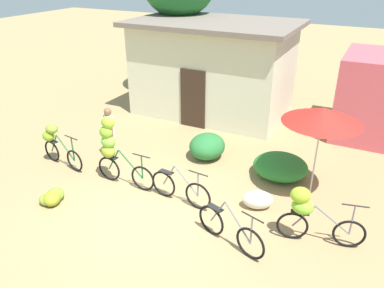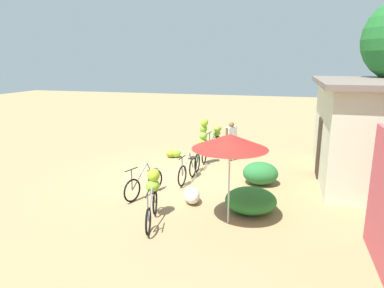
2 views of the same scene
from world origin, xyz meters
TOP-DOWN VIEW (x-y plane):
  - ground_plane at (0.00, 0.00)m, footprint 60.00×60.00m
  - building_low at (-1.50, 6.50)m, footprint 5.76×3.75m
  - hedge_bush_front_left at (-0.11, 3.03)m, footprint 1.01×1.13m
  - hedge_bush_front_right at (2.06, 2.95)m, footprint 1.43×1.37m
  - market_umbrella at (2.95, 2.50)m, footprint 1.80×1.80m
  - bicycle_leftmost at (-3.72, 0.81)m, footprint 1.60×0.49m
  - bicycle_near_pile at (-1.66, 0.73)m, footprint 1.71×0.40m
  - bicycle_center_loaded at (0.27, 0.69)m, footprint 1.65×0.22m
  - bicycle_by_shop at (1.87, -0.18)m, footprint 1.62×0.57m
  - bicycle_rightmost at (3.19, 0.63)m, footprint 1.70×0.56m
  - banana_pile_on_ground at (-2.41, -0.72)m, footprint 0.62×0.68m
  - produce_sack at (1.98, 1.30)m, footprint 0.81×0.67m
  - person_vendor at (-2.50, 1.67)m, footprint 0.47×0.40m

SIDE VIEW (x-z plane):
  - ground_plane at x=0.00m, z-range 0.00..0.00m
  - banana_pile_on_ground at x=-2.41m, z-range -0.01..0.33m
  - produce_sack at x=1.98m, z-range 0.00..0.44m
  - hedge_bush_front_right at x=2.06m, z-range 0.00..0.58m
  - hedge_bush_front_left at x=-0.11m, z-range 0.00..0.72m
  - bicycle_by_shop at x=1.87m, z-range -0.13..0.86m
  - bicycle_center_loaded at x=0.27m, z-range -0.11..0.85m
  - bicycle_leftmost at x=-3.72m, z-range 0.11..1.27m
  - bicycle_rightmost at x=3.19m, z-range 0.12..1.37m
  - person_vendor at x=-2.50m, z-range 0.17..1.76m
  - bicycle_near_pile at x=-1.66m, z-range 0.10..1.90m
  - building_low at x=-1.50m, z-range 0.02..3.33m
  - market_umbrella at x=2.95m, z-range 0.94..3.19m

